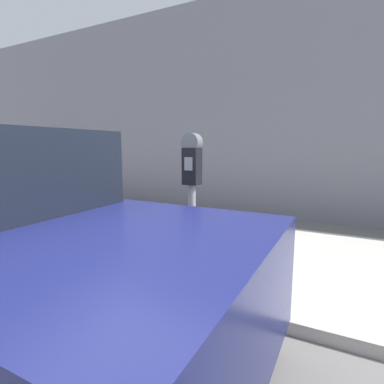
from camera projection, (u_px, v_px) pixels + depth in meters
The scene contains 4 objects.
ground_plane at pixel (144, 367), 2.00m from camera, with size 60.00×60.00×0.00m, color slate.
sidewalk at pixel (244, 254), 3.92m from camera, with size 24.00×2.80×0.11m.
building_facade at pixel (288, 105), 5.90m from camera, with size 24.00×0.30×4.51m.
parking_meter at pixel (192, 181), 3.01m from camera, with size 0.19×0.15×1.48m.
Camera 1 is at (1.11, -1.45, 1.46)m, focal length 28.00 mm.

